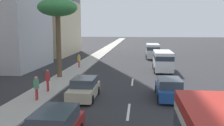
{
  "coord_description": "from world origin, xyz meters",
  "views": [
    {
      "loc": [
        -3.12,
        -0.62,
        5.35
      ],
      "look_at": [
        18.75,
        1.79,
        2.15
      ],
      "focal_mm": 39.96,
      "sensor_mm": 36.0,
      "label": 1
    }
  ],
  "objects_px": {
    "van_fourth": "(163,60)",
    "pedestrian_near_lamp": "(79,60)",
    "van_third": "(153,50)",
    "car_lead": "(169,89)",
    "car_second": "(84,89)",
    "pedestrian_by_tree": "(48,79)",
    "pedestrian_mid_block": "(36,87)",
    "palm_tree": "(58,10)"
  },
  "relations": [
    {
      "from": "van_fourth",
      "to": "pedestrian_near_lamp",
      "type": "height_order",
      "value": "van_fourth"
    },
    {
      "from": "van_third",
      "to": "pedestrian_near_lamp",
      "type": "bearing_deg",
      "value": 138.86
    },
    {
      "from": "car_lead",
      "to": "car_second",
      "type": "height_order",
      "value": "car_second"
    },
    {
      "from": "pedestrian_by_tree",
      "to": "van_fourth",
      "type": "bearing_deg",
      "value": 169.47
    },
    {
      "from": "van_third",
      "to": "pedestrian_mid_block",
      "type": "xyz_separation_m",
      "value": [
        -26.02,
        9.53,
        -0.3
      ]
    },
    {
      "from": "car_second",
      "to": "van_fourth",
      "type": "distance_m",
      "value": 14.32
    },
    {
      "from": "van_fourth",
      "to": "pedestrian_near_lamp",
      "type": "distance_m",
      "value": 10.61
    },
    {
      "from": "van_third",
      "to": "pedestrian_mid_block",
      "type": "height_order",
      "value": "van_third"
    },
    {
      "from": "van_third",
      "to": "pedestrian_near_lamp",
      "type": "xyz_separation_m",
      "value": [
        -11.44,
        9.99,
        -0.34
      ]
    },
    {
      "from": "car_lead",
      "to": "car_second",
      "type": "relative_size",
      "value": 1.05
    },
    {
      "from": "van_fourth",
      "to": "pedestrian_by_tree",
      "type": "xyz_separation_m",
      "value": [
        -11.39,
        10.2,
        -0.24
      ]
    },
    {
      "from": "palm_tree",
      "to": "pedestrian_mid_block",
      "type": "bearing_deg",
      "value": -172.91
    },
    {
      "from": "van_fourth",
      "to": "pedestrian_near_lamp",
      "type": "bearing_deg",
      "value": 85.87
    },
    {
      "from": "car_lead",
      "to": "pedestrian_by_tree",
      "type": "height_order",
      "value": "pedestrian_by_tree"
    },
    {
      "from": "pedestrian_near_lamp",
      "to": "palm_tree",
      "type": "height_order",
      "value": "palm_tree"
    },
    {
      "from": "car_lead",
      "to": "van_fourth",
      "type": "relative_size",
      "value": 0.84
    },
    {
      "from": "car_lead",
      "to": "car_second",
      "type": "xyz_separation_m",
      "value": [
        -0.71,
        6.36,
        0.0
      ]
    },
    {
      "from": "pedestrian_mid_block",
      "to": "pedestrian_by_tree",
      "type": "relative_size",
      "value": 0.96
    },
    {
      "from": "pedestrian_mid_block",
      "to": "palm_tree",
      "type": "height_order",
      "value": "palm_tree"
    },
    {
      "from": "car_lead",
      "to": "van_third",
      "type": "height_order",
      "value": "van_third"
    },
    {
      "from": "car_second",
      "to": "pedestrian_mid_block",
      "type": "relative_size",
      "value": 2.39
    },
    {
      "from": "van_third",
      "to": "palm_tree",
      "type": "relative_size",
      "value": 0.63
    },
    {
      "from": "car_second",
      "to": "van_third",
      "type": "xyz_separation_m",
      "value": [
        24.7,
        -6.36,
        0.68
      ]
    },
    {
      "from": "pedestrian_near_lamp",
      "to": "pedestrian_mid_block",
      "type": "distance_m",
      "value": 14.59
    },
    {
      "from": "van_fourth",
      "to": "pedestrian_mid_block",
      "type": "bearing_deg",
      "value": 143.8
    },
    {
      "from": "car_lead",
      "to": "van_fourth",
      "type": "height_order",
      "value": "van_fourth"
    },
    {
      "from": "van_third",
      "to": "car_second",
      "type": "bearing_deg",
      "value": 165.57
    },
    {
      "from": "van_third",
      "to": "pedestrian_by_tree",
      "type": "height_order",
      "value": "van_third"
    },
    {
      "from": "pedestrian_mid_block",
      "to": "palm_tree",
      "type": "distance_m",
      "value": 10.32
    },
    {
      "from": "van_third",
      "to": "palm_tree",
      "type": "height_order",
      "value": "palm_tree"
    },
    {
      "from": "pedestrian_near_lamp",
      "to": "pedestrian_mid_block",
      "type": "relative_size",
      "value": 0.97
    },
    {
      "from": "van_fourth",
      "to": "car_lead",
      "type": "bearing_deg",
      "value": 177.19
    },
    {
      "from": "car_second",
      "to": "pedestrian_mid_block",
      "type": "bearing_deg",
      "value": -67.5
    },
    {
      "from": "car_lead",
      "to": "van_fourth",
      "type": "xyz_separation_m",
      "value": [
        11.8,
        -0.58,
        0.65
      ]
    },
    {
      "from": "car_lead",
      "to": "pedestrian_by_tree",
      "type": "relative_size",
      "value": 2.41
    },
    {
      "from": "van_third",
      "to": "van_fourth",
      "type": "xyz_separation_m",
      "value": [
        -12.2,
        -0.59,
        -0.02
      ]
    },
    {
      "from": "car_second",
      "to": "pedestrian_by_tree",
      "type": "height_order",
      "value": "pedestrian_by_tree"
    },
    {
      "from": "van_fourth",
      "to": "palm_tree",
      "type": "height_order",
      "value": "palm_tree"
    },
    {
      "from": "car_second",
      "to": "palm_tree",
      "type": "height_order",
      "value": "palm_tree"
    },
    {
      "from": "van_third",
      "to": "pedestrian_by_tree",
      "type": "relative_size",
      "value": 2.82
    },
    {
      "from": "pedestrian_mid_block",
      "to": "car_lead",
      "type": "bearing_deg",
      "value": 127.39
    },
    {
      "from": "car_second",
      "to": "car_lead",
      "type": "bearing_deg",
      "value": 96.33
    }
  ]
}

